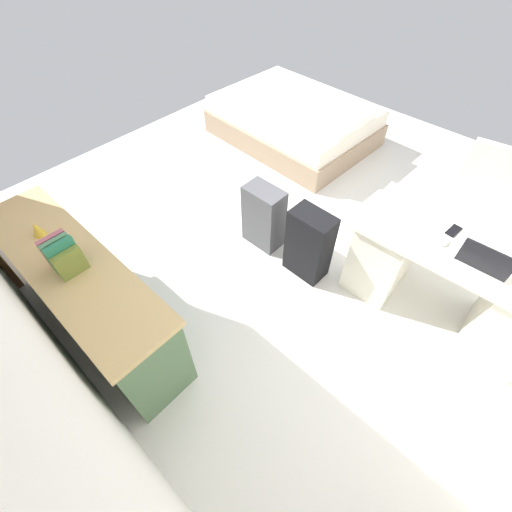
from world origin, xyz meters
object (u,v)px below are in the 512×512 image
at_px(computer_mouse, 444,241).
at_px(cell_phone_by_mouse, 454,231).
at_px(figurine_small, 37,229).
at_px(desk, 446,278).
at_px(suitcase_black, 309,245).
at_px(suitcase_spare_grey, 264,217).
at_px(office_chair, 472,205).
at_px(bed, 295,121).
at_px(credenza, 88,296).
at_px(laptop, 484,260).

relative_size(computer_mouse, cell_phone_by_mouse, 0.74).
xyz_separation_m(computer_mouse, figurine_small, (2.05, 1.85, 0.08)).
bearing_deg(computer_mouse, desk, -152.61).
bearing_deg(suitcase_black, computer_mouse, -159.59).
xyz_separation_m(suitcase_spare_grey, cell_phone_by_mouse, (-1.39, -0.45, 0.44)).
bearing_deg(suitcase_spare_grey, office_chair, -135.82).
bearing_deg(computer_mouse, bed, -32.77).
distance_m(office_chair, computer_mouse, 1.07).
distance_m(desk, cell_phone_by_mouse, 0.39).
distance_m(bed, cell_phone_by_mouse, 2.69).
xyz_separation_m(bed, suitcase_spare_grey, (-0.96, 1.65, 0.07)).
height_order(desk, bed, desk).
bearing_deg(credenza, office_chair, -120.17).
bearing_deg(bed, laptop, 151.87).
distance_m(suitcase_black, computer_mouse, 1.01).
bearing_deg(laptop, figurine_small, 38.17).
bearing_deg(bed, suitcase_spare_grey, 120.03).
distance_m(suitcase_black, cell_phone_by_mouse, 1.07).
bearing_deg(computer_mouse, laptop, 170.98).
bearing_deg(laptop, suitcase_black, 13.66).
xyz_separation_m(bed, computer_mouse, (-2.34, 1.36, 0.52)).
bearing_deg(suitcase_black, laptop, -165.26).
height_order(office_chair, bed, office_chair).
height_order(laptop, computer_mouse, laptop).
bearing_deg(desk, suitcase_black, 20.88).
bearing_deg(figurine_small, suitcase_spare_grey, -113.13).
xyz_separation_m(suitcase_spare_grey, figurine_small, (0.67, 1.56, 0.53)).
bearing_deg(figurine_small, office_chair, -125.15).
xyz_separation_m(office_chair, figurine_small, (2.02, 2.86, 0.42)).
xyz_separation_m(office_chair, suitcase_black, (0.83, 1.32, -0.09)).
bearing_deg(credenza, suitcase_black, -118.47).
bearing_deg(office_chair, figurine_small, 54.85).
xyz_separation_m(bed, suitcase_black, (-1.48, 1.67, 0.09)).
bearing_deg(desk, cell_phone_by_mouse, -31.18).
distance_m(suitcase_black, laptop, 1.25).
bearing_deg(suitcase_spare_grey, desk, -166.22).
height_order(bed, figurine_small, figurine_small).
bearing_deg(cell_phone_by_mouse, figurine_small, 49.85).
relative_size(desk, bed, 0.75).
relative_size(credenza, laptop, 5.63).
bearing_deg(suitcase_spare_grey, credenza, 78.77).
distance_m(credenza, suitcase_spare_grey, 1.59).
bearing_deg(office_chair, bed, -8.61).
distance_m(cell_phone_by_mouse, figurine_small, 2.88).
bearing_deg(bed, desk, 152.62).
xyz_separation_m(desk, cell_phone_by_mouse, (0.13, -0.08, 0.36)).
relative_size(computer_mouse, figurine_small, 0.91).
bearing_deg(credenza, desk, -133.66).
bearing_deg(cell_phone_by_mouse, desk, 154.40).
bearing_deg(laptop, computer_mouse, -6.44).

